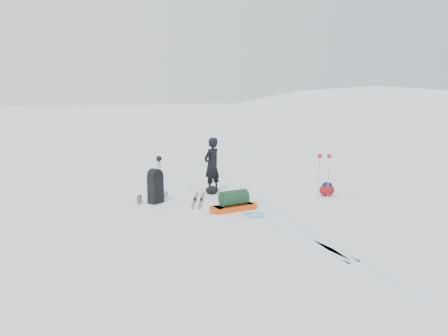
{
  "coord_description": "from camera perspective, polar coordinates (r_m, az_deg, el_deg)",
  "views": [
    {
      "loc": [
        -4.89,
        -10.83,
        3.08
      ],
      "look_at": [
        0.12,
        0.32,
        0.95
      ],
      "focal_mm": 35.0,
      "sensor_mm": 36.0,
      "label": 1
    }
  ],
  "objects": [
    {
      "name": "ski_poles_silver",
      "position": [
        13.16,
        12.96,
        0.89
      ],
      "size": [
        0.39,
        0.23,
        1.29
      ],
      "rotation": [
        0.0,
        0.0,
        -0.19
      ],
      "color": "#ABACB2",
      "rests_on": "ground"
    },
    {
      "name": "rope_coil",
      "position": [
        11.11,
        4.01,
        -6.07
      ],
      "size": [
        0.61,
        0.61,
        0.06
      ],
      "rotation": [
        0.0,
        0.0,
        -0.25
      ],
      "color": "#5CB7E0",
      "rests_on": "ground"
    },
    {
      "name": "ski_poles_black",
      "position": [
        12.46,
        -8.49,
        0.5
      ],
      "size": [
        0.16,
        0.17,
        1.31
      ],
      "rotation": [
        0.0,
        0.0,
        -0.14
      ],
      "color": "black",
      "rests_on": "ground"
    },
    {
      "name": "thermos_pair",
      "position": [
        12.49,
        -10.98,
        -4.03
      ],
      "size": [
        0.18,
        0.23,
        0.25
      ],
      "rotation": [
        0.0,
        0.0,
        0.2
      ],
      "color": "#505257",
      "rests_on": "ground"
    },
    {
      "name": "expedition_rucksack",
      "position": [
        12.44,
        -8.85,
        -2.43
      ],
      "size": [
        0.79,
        1.01,
        0.98
      ],
      "rotation": [
        0.0,
        0.0,
        0.49
      ],
      "color": "black",
      "rests_on": "ground"
    },
    {
      "name": "ski_tracks",
      "position": [
        13.29,
        0.95,
        -3.5
      ],
      "size": [
        3.38,
        17.97,
        0.01
      ],
      "color": "silver",
      "rests_on": "ground"
    },
    {
      "name": "touring_skis_white",
      "position": [
        12.95,
        2.37,
        -3.83
      ],
      "size": [
        1.4,
        1.17,
        0.06
      ],
      "rotation": [
        0.0,
        0.0,
        -0.67
      ],
      "color": "silver",
      "rests_on": "ground"
    },
    {
      "name": "stuff_sack",
      "position": [
        13.37,
        -1.58,
        -2.88
      ],
      "size": [
        0.42,
        0.32,
        0.25
      ],
      "rotation": [
        0.0,
        0.0,
        0.05
      ],
      "color": "black",
      "rests_on": "ground"
    },
    {
      "name": "pulk_sled",
      "position": [
        11.55,
        1.3,
        -4.53
      ],
      "size": [
        1.43,
        0.55,
        0.54
      ],
      "rotation": [
        0.0,
        0.0,
        0.08
      ],
      "color": "#EC460D",
      "rests_on": "ground"
    },
    {
      "name": "ground",
      "position": [
        12.27,
        0.1,
        -4.65
      ],
      "size": [
        200.0,
        200.0,
        0.0
      ],
      "primitive_type": "plane",
      "color": "white",
      "rests_on": "ground"
    },
    {
      "name": "skier",
      "position": [
        13.52,
        -1.6,
        0.4
      ],
      "size": [
        0.74,
        0.64,
        1.71
      ],
      "primitive_type": "imported",
      "rotation": [
        0.0,
        0.0,
        3.6
      ],
      "color": "black",
      "rests_on": "ground"
    },
    {
      "name": "touring_skis_grey",
      "position": [
        12.62,
        -3.4,
        -4.18
      ],
      "size": [
        1.04,
        1.83,
        0.07
      ],
      "rotation": [
        0.0,
        0.0,
        1.14
      ],
      "color": "gray",
      "rests_on": "ground"
    },
    {
      "name": "small_daypack",
      "position": [
        13.49,
        13.29,
        -2.69
      ],
      "size": [
        0.56,
        0.47,
        0.42
      ],
      "rotation": [
        0.0,
        0.0,
        -0.22
      ],
      "color": "maroon",
      "rests_on": "ground"
    }
  ]
}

